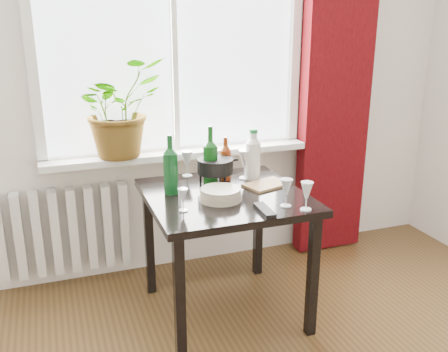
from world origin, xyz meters
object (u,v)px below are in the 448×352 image
object	(u,v)px
wineglass_front_left	(183,200)
tv_remote	(265,210)
wine_bottle_right	(210,156)
cutting_board	(267,184)
bottle_amber	(226,158)
potted_plant	(119,108)
cleaning_bottle	(253,154)
wineglass_far_right	(306,196)
plate_stack	(221,194)
radiator	(64,231)
table	(225,209)
wineglass_back_left	(187,163)
wineglass_front_right	(286,193)
wine_bottle_left	(170,164)
fondue_pot	(215,172)
wineglass_back_center	(245,164)

from	to	relation	value
wineglass_front_left	tv_remote	world-z (taller)	wineglass_front_left
wine_bottle_right	wineglass_front_left	world-z (taller)	wine_bottle_right
wineglass_front_left	cutting_board	distance (m)	0.60
bottle_amber	potted_plant	bearing A→B (deg)	146.27
cleaning_bottle	wineglass_far_right	xyz separation A→B (m)	(0.05, -0.56, -0.08)
wineglass_front_left	plate_stack	distance (m)	0.25
bottle_amber	wineglass_far_right	xyz separation A→B (m)	(0.21, -0.60, -0.06)
bottle_amber	cutting_board	distance (m)	0.29
radiator	bottle_amber	bearing A→B (deg)	-23.34
bottle_amber	table	bearing A→B (deg)	-110.53
tv_remote	cutting_board	bearing A→B (deg)	66.96
tv_remote	bottle_amber	bearing A→B (deg)	93.45
table	plate_stack	distance (m)	0.16
wineglass_far_right	wineglass_back_left	world-z (taller)	wineglass_back_left
bottle_amber	wineglass_front_right	size ratio (longest dim) A/B	1.77
wineglass_far_right	table	bearing A→B (deg)	128.88
wineglass_front_right	wineglass_front_left	distance (m)	0.52
wine_bottle_right	wine_bottle_left	bearing A→B (deg)	-169.14
table	wineglass_front_left	size ratio (longest dim) A/B	7.10
potted_plant	wine_bottle_left	distance (m)	0.58
cleaning_bottle	fondue_pot	xyz separation A→B (m)	(-0.25, -0.05, -0.08)
radiator	wine_bottle_right	bearing A→B (deg)	-30.58
radiator	wine_bottle_left	size ratio (longest dim) A/B	2.39
fondue_pot	tv_remote	xyz separation A→B (m)	(0.10, -0.47, -0.07)
cleaning_bottle	wineglass_far_right	distance (m)	0.57
potted_plant	cleaning_bottle	world-z (taller)	potted_plant
wine_bottle_right	potted_plant	bearing A→B (deg)	134.08
wineglass_front_left	plate_stack	xyz separation A→B (m)	(0.23, 0.09, -0.03)
wine_bottle_right	wineglass_front_right	xyz separation A→B (m)	(0.26, -0.44, -0.10)
wineglass_far_right	wine_bottle_right	bearing A→B (deg)	122.70
wine_bottle_left	wineglass_front_left	size ratio (longest dim) A/B	2.79
wineglass_back_left	fondue_pot	distance (m)	0.25
wine_bottle_right	cleaning_bottle	xyz separation A→B (m)	(0.28, 0.04, -0.02)
radiator	wineglass_back_center	world-z (taller)	wineglass_back_center
wineglass_back_left	plate_stack	distance (m)	0.46
tv_remote	wineglass_far_right	bearing A→B (deg)	-9.66
wineglass_front_right	wineglass_back_center	size ratio (longest dim) A/B	0.83
fondue_pot	cutting_board	world-z (taller)	fondue_pot
potted_plant	wine_bottle_left	xyz separation A→B (m)	(0.19, -0.49, -0.24)
wineglass_front_right	wineglass_front_left	bearing A→B (deg)	167.36
potted_plant	bottle_amber	distance (m)	0.72
cutting_board	wine_bottle_left	bearing A→B (deg)	174.01
wineglass_front_right	wineglass_far_right	distance (m)	0.11
bottle_amber	wineglass_back_center	bearing A→B (deg)	-7.28
potted_plant	wineglass_front_left	world-z (taller)	potted_plant
wineglass_front_right	cutting_board	bearing A→B (deg)	82.46
radiator	cutting_board	xyz separation A→B (m)	(1.12, -0.59, 0.37)
radiator	wineglass_front_left	size ratio (longest dim) A/B	6.68
wineglass_back_left	tv_remote	bearing A→B (deg)	-73.74
wineglass_far_right	wineglass_front_left	world-z (taller)	wineglass_far_right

